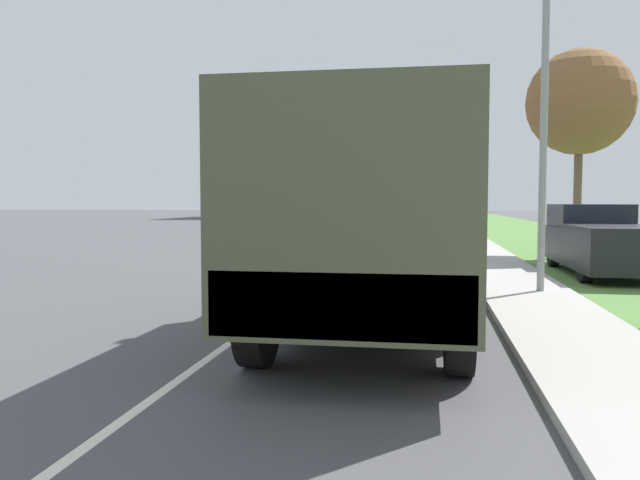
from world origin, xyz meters
name	(u,v)px	position (x,y,z in m)	size (l,w,h in m)	color
ground_plane	(382,233)	(0.00, 40.00, 0.00)	(180.00, 180.00, 0.00)	#4C4C4F
lane_centre_stripe	(382,233)	(0.00, 40.00, 0.00)	(0.12, 120.00, 0.00)	silver
sidewalk_right	(460,233)	(4.50, 40.00, 0.06)	(1.80, 120.00, 0.12)	#ADAAA3
grass_strip_right	(539,234)	(8.90, 40.00, 0.01)	(7.00, 120.00, 0.02)	#56843D
military_truck	(373,215)	(1.78, 12.02, 1.67)	(2.52, 7.61, 2.99)	#606647
car_nearest_ahead	(413,232)	(2.09, 25.91, 0.74)	(1.76, 4.17, 1.67)	#336B3D
car_second_ahead	(336,225)	(-2.02, 34.75, 0.67)	(1.79, 4.86, 1.48)	silver
car_third_ahead	(415,219)	(1.86, 44.53, 0.72)	(1.80, 4.45, 1.60)	tan
car_fourth_ahead	(414,215)	(1.53, 59.86, 0.66)	(1.95, 4.72, 1.46)	#B7BABF
pickup_truck	(602,240)	(6.97, 19.87, 0.87)	(1.98, 5.38, 1.77)	black
lamp_post	(534,66)	(4.55, 15.67, 4.45)	(1.69, 0.24, 7.30)	gray
tree_mid_right	(580,103)	(7.51, 24.99, 5.12)	(3.47, 3.47, 6.86)	brown
building_distant	(281,186)	(-14.10, 73.62, 3.67)	(13.24, 13.43, 7.24)	beige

